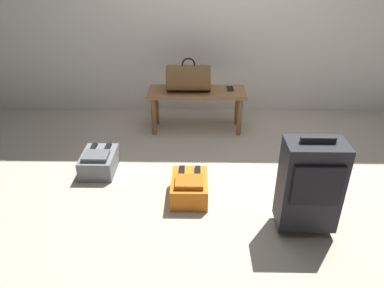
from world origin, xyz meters
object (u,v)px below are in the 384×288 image
(duffel_bag_brown, at_px, (189,78))
(backpack_orange, at_px, (190,187))
(cell_phone, at_px, (230,89))
(backpack_grey, at_px, (99,162))
(bench, at_px, (197,97))
(suitcase_upright_charcoal, at_px, (310,185))

(duffel_bag_brown, bearing_deg, backpack_orange, -88.36)
(cell_phone, distance_m, backpack_grey, 1.53)
(bench, distance_m, cell_phone, 0.36)
(bench, xyz_separation_m, duffel_bag_brown, (-0.08, 0.00, 0.20))
(backpack_grey, bearing_deg, suitcase_upright_charcoal, -23.98)
(cell_phone, xyz_separation_m, backpack_grey, (-1.19, -0.89, -0.35))
(suitcase_upright_charcoal, xyz_separation_m, backpack_grey, (-1.59, 0.71, -0.27))
(duffel_bag_brown, relative_size, cell_phone, 3.06)
(cell_phone, bearing_deg, bench, -172.25)
(bench, bearing_deg, backpack_orange, -92.30)
(backpack_orange, bearing_deg, cell_phone, 72.68)
(bench, distance_m, backpack_orange, 1.25)
(cell_phone, xyz_separation_m, backpack_orange, (-0.39, -1.26, -0.35))
(duffel_bag_brown, bearing_deg, cell_phone, 6.25)
(bench, relative_size, suitcase_upright_charcoal, 1.40)
(backpack_grey, bearing_deg, duffel_bag_brown, 48.07)
(suitcase_upright_charcoal, distance_m, backpack_grey, 1.76)
(cell_phone, distance_m, suitcase_upright_charcoal, 1.65)
(bench, bearing_deg, backpack_grey, -134.92)
(suitcase_upright_charcoal, height_order, backpack_orange, suitcase_upright_charcoal)
(suitcase_upright_charcoal, bearing_deg, backpack_orange, 156.99)
(duffel_bag_brown, bearing_deg, bench, -0.00)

